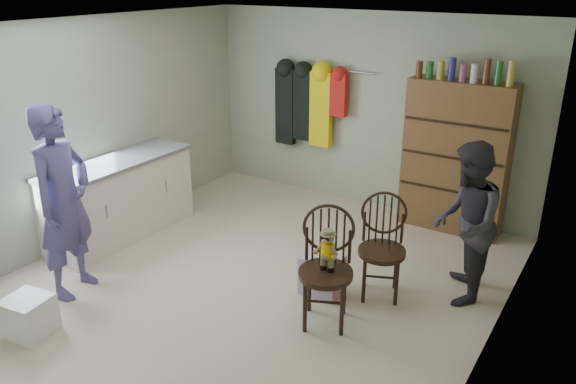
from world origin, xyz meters
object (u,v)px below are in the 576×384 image
Objects in this scene: counter at (120,198)px; dresser at (456,156)px; chair_front at (327,260)px; chair_far at (382,242)px.

counter is 0.90× the size of dresser.
dresser is (0.32, 2.53, 0.31)m from chair_front.
counter is at bearing -144.32° from dresser.
counter is 1.83× the size of chair_far.
chair_front is 0.52× the size of dresser.
counter is 3.13m from chair_far.
chair_front is 1.06× the size of chair_far.
dresser reaches higher than chair_far.
chair_front is at bearing -97.28° from dresser.
chair_far is at bearing 8.36° from counter.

